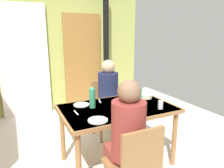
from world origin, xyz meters
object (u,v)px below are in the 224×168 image
Objects in this scene: chair_far_diner at (105,105)px; dining_table at (117,113)px; serving_bowl_center at (146,96)px; person_near_diner at (128,128)px; water_bottle_green_far at (138,99)px; person_far_diner at (109,89)px; water_bottle_green_near at (92,97)px; chair_near_diner at (135,165)px.

dining_table is at bearing 77.12° from chair_far_diner.
person_near_diner is at bearing -133.17° from serving_bowl_center.
person_near_diner is at bearing -132.70° from water_bottle_green_far.
person_far_diner reaches higher than water_bottle_green_far.
water_bottle_green_near is (-0.27, 0.11, 0.20)m from dining_table.
person_far_diner is at bearing 49.08° from water_bottle_green_near.
water_bottle_green_near is at bearing 157.48° from dining_table.
chair_far_diner is 1.49m from person_near_diner.
person_near_diner is 1.33m from person_far_diner.
water_bottle_green_far is (-0.04, -1.02, 0.39)m from chair_far_diner.
chair_near_diner reaches higher than dining_table.
water_bottle_green_far is (0.13, -0.25, 0.23)m from dining_table.
person_near_diner is 2.45× the size of water_bottle_green_far.
dining_table is 7.87× the size of serving_bowl_center.
serving_bowl_center is (0.34, -0.62, 0.27)m from chair_far_diner.
person_far_diner is at bearing 72.40° from person_near_diner.
person_near_diner is (-0.40, -1.40, 0.28)m from chair_far_diner.
chair_near_diner is 1.21m from serving_bowl_center.
water_bottle_green_far is at bearing 87.53° from chair_far_diner.
water_bottle_green_far reaches higher than dining_table.
dining_table is 1.74× the size of person_far_diner.
water_bottle_green_far reaches higher than water_bottle_green_near.
water_bottle_green_near is (-0.05, 0.75, 0.08)m from person_near_diner.
dining_table is at bearing 70.37° from person_near_diner.
chair_near_diner is 1.59m from chair_far_diner.
chair_near_diner is 3.29× the size of water_bottle_green_near.
dining_table is 0.55m from serving_bowl_center.
person_near_diner reaches higher than water_bottle_green_far.
dining_table is 0.68m from person_near_diner.
dining_table is at bearing 74.47° from person_far_diner.
water_bottle_green_far is 0.57m from serving_bowl_center.
chair_near_diner reaches higher than serving_bowl_center.
chair_near_diner is at bearing -124.32° from water_bottle_green_far.
chair_far_diner is 2.77× the size of water_bottle_green_far.
serving_bowl_center is (0.74, 0.79, -0.02)m from person_near_diner.
person_far_diner reaches higher than chair_near_diner.
serving_bowl_center is at bearing 46.83° from person_near_diner.
water_bottle_green_far is (0.36, 0.52, 0.39)m from chair_near_diner.
chair_far_diner is 5.12× the size of serving_bowl_center.
water_bottle_green_near is 0.54m from water_bottle_green_far.
person_near_diner reaches higher than serving_bowl_center.
chair_near_diner is (-0.23, -0.77, -0.16)m from dining_table.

